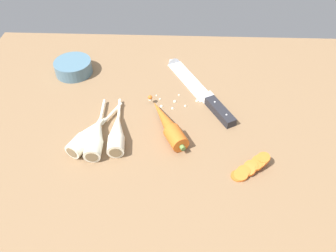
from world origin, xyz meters
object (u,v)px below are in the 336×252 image
object	(u,v)px
whole_carrot	(168,125)
carrot_slice_stack	(251,167)
chefs_knife	(197,87)
prep_bowl	(73,67)
parsnip_mid_right	(117,133)
parsnip_mid_left	(96,135)
parsnip_front	(89,134)

from	to	relation	value
whole_carrot	carrot_slice_stack	world-z (taller)	whole_carrot
chefs_knife	prep_bowl	bearing A→B (deg)	170.09
whole_carrot	carrot_slice_stack	distance (cm)	22.38
parsnip_mid_right	prep_bowl	size ratio (longest dim) A/B	1.83
chefs_knife	parsnip_mid_left	bearing A→B (deg)	-138.75
carrot_slice_stack	prep_bowl	bearing A→B (deg)	143.45
parsnip_mid_right	chefs_knife	bearing A→B (deg)	45.88
parsnip_front	carrot_slice_stack	world-z (taller)	parsnip_front
parsnip_front	carrot_slice_stack	bearing A→B (deg)	-12.18
carrot_slice_stack	parsnip_mid_left	bearing A→B (deg)	167.88
whole_carrot	parsnip_mid_right	bearing A→B (deg)	-166.22
chefs_knife	parsnip_front	size ratio (longest dim) A/B	1.64
prep_bowl	parsnip_mid_right	bearing A→B (deg)	-57.56
chefs_knife	prep_bowl	xyz separation A→B (cm)	(-36.88, 6.45, 1.50)
parsnip_front	prep_bowl	world-z (taller)	same
parsnip_front	parsnip_mid_right	distance (cm)	6.59
whole_carrot	parsnip_front	distance (cm)	19.16
chefs_knife	parsnip_mid_left	world-z (taller)	parsnip_mid_left
parsnip_mid_left	prep_bowl	bearing A→B (deg)	113.61
chefs_knife	carrot_slice_stack	distance (cm)	31.46
whole_carrot	carrot_slice_stack	size ratio (longest dim) A/B	2.15
chefs_knife	parsnip_mid_left	xyz separation A→B (cm)	(-24.63, -21.59, 1.33)
carrot_slice_stack	parsnip_mid_right	bearing A→B (deg)	164.07
parsnip_mid_left	parsnip_mid_right	distance (cm)	4.96
chefs_knife	parsnip_front	bearing A→B (deg)	-141.21
parsnip_front	parsnip_mid_right	xyz separation A→B (cm)	(6.55, 0.76, 0.00)
carrot_slice_stack	chefs_knife	bearing A→B (deg)	111.19
chefs_knife	carrot_slice_stack	bearing A→B (deg)	-68.81
parsnip_front	whole_carrot	bearing A→B (deg)	11.32
chefs_knife	whole_carrot	world-z (taller)	whole_carrot
parsnip_mid_left	parsnip_front	bearing A→B (deg)	166.72
parsnip_mid_right	carrot_slice_stack	distance (cm)	32.43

